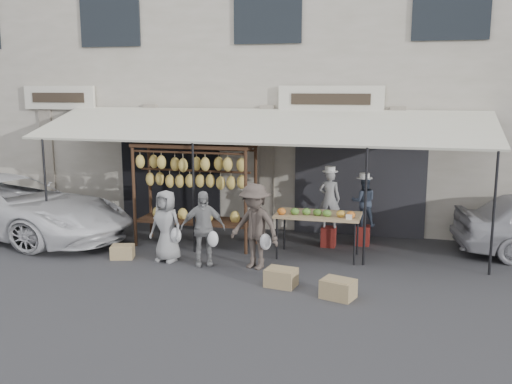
# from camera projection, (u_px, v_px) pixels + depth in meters

# --- Properties ---
(ground_plane) EXTENTS (90.00, 90.00, 0.00)m
(ground_plane) POSITION_uv_depth(u_px,v_px,m) (223.00, 273.00, 10.65)
(ground_plane) COLOR #2D2D30
(shophouse) EXTENTS (24.00, 6.15, 7.30)m
(shophouse) POSITION_uv_depth(u_px,v_px,m) (292.00, 79.00, 16.17)
(shophouse) COLOR beige
(shophouse) RESTS_ON ground_plane
(awning) EXTENTS (10.00, 2.35, 2.92)m
(awning) POSITION_uv_depth(u_px,v_px,m) (255.00, 127.00, 12.35)
(awning) COLOR beige
(awning) RESTS_ON ground_plane
(banana_rack) EXTENTS (2.60, 0.90, 2.24)m
(banana_rack) POSITION_uv_depth(u_px,v_px,m) (194.00, 175.00, 12.21)
(banana_rack) COLOR #392517
(banana_rack) RESTS_ON ground_plane
(produce_table) EXTENTS (1.70, 0.90, 1.04)m
(produce_table) POSITION_uv_depth(u_px,v_px,m) (318.00, 216.00, 11.45)
(produce_table) COLOR tan
(produce_table) RESTS_ON ground_plane
(vendor_left) EXTENTS (0.46, 0.31, 1.25)m
(vendor_left) POSITION_uv_depth(u_px,v_px,m) (329.00, 199.00, 12.24)
(vendor_left) COLOR gray
(vendor_left) RESTS_ON stool_left
(vendor_right) EXTENTS (0.59, 0.50, 1.09)m
(vendor_right) POSITION_uv_depth(u_px,v_px,m) (364.00, 201.00, 12.36)
(vendor_right) COLOR #333C4D
(vendor_right) RESTS_ON stool_right
(customer_left) EXTENTS (0.78, 0.59, 1.43)m
(customer_left) POSITION_uv_depth(u_px,v_px,m) (166.00, 226.00, 11.27)
(customer_left) COLOR gray
(customer_left) RESTS_ON ground_plane
(customer_mid) EXTENTS (0.93, 0.63, 1.47)m
(customer_mid) POSITION_uv_depth(u_px,v_px,m) (203.00, 228.00, 11.00)
(customer_mid) COLOR gray
(customer_mid) RESTS_ON ground_plane
(customer_right) EXTENTS (1.20, 0.93, 1.64)m
(customer_right) POSITION_uv_depth(u_px,v_px,m) (255.00, 226.00, 10.79)
(customer_right) COLOR #4F443C
(customer_right) RESTS_ON ground_plane
(stool_left) EXTENTS (0.33, 0.33, 0.43)m
(stool_left) POSITION_uv_depth(u_px,v_px,m) (328.00, 237.00, 12.39)
(stool_left) COLOR maroon
(stool_left) RESTS_ON ground_plane
(stool_right) EXTENTS (0.36, 0.36, 0.43)m
(stool_right) POSITION_uv_depth(u_px,v_px,m) (362.00, 235.00, 12.49)
(stool_right) COLOR maroon
(stool_right) RESTS_ON ground_plane
(crate_near_a) EXTENTS (0.57, 0.47, 0.31)m
(crate_near_a) POSITION_uv_depth(u_px,v_px,m) (281.00, 277.00, 9.92)
(crate_near_a) COLOR tan
(crate_near_a) RESTS_ON ground_plane
(crate_near_b) EXTENTS (0.62, 0.54, 0.31)m
(crate_near_b) POSITION_uv_depth(u_px,v_px,m) (338.00, 289.00, 9.36)
(crate_near_b) COLOR tan
(crate_near_b) RESTS_ON ground_plane
(crate_far) EXTENTS (0.52, 0.45, 0.27)m
(crate_far) POSITION_uv_depth(u_px,v_px,m) (123.00, 252.00, 11.54)
(crate_far) COLOR tan
(crate_far) RESTS_ON ground_plane
(van) EXTENTS (5.21, 3.45, 1.99)m
(van) POSITION_uv_depth(u_px,v_px,m) (5.00, 190.00, 13.54)
(van) COLOR white
(van) RESTS_ON ground_plane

